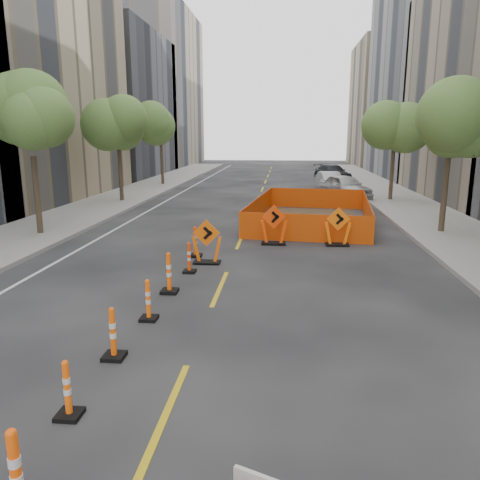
# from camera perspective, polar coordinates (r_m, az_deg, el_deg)

# --- Properties ---
(ground_plane) EXTENTS (140.00, 140.00, 0.00)m
(ground_plane) POSITION_cam_1_polar(r_m,az_deg,el_deg) (9.39, -5.89, -13.63)
(ground_plane) COLOR black
(sidewalk_left) EXTENTS (4.00, 90.00, 0.15)m
(sidewalk_left) POSITION_cam_1_polar(r_m,az_deg,el_deg) (23.27, -22.10, 1.69)
(sidewalk_left) COLOR gray
(sidewalk_left) RESTS_ON ground
(sidewalk_right) EXTENTS (4.00, 90.00, 0.15)m
(sidewalk_right) POSITION_cam_1_polar(r_m,az_deg,el_deg) (21.89, 24.76, 0.81)
(sidewalk_right) COLOR gray
(sidewalk_right) RESTS_ON ground
(bld_left_d) EXTENTS (12.00, 16.00, 14.00)m
(bld_left_d) POSITION_cam_1_polar(r_m,az_deg,el_deg) (51.08, -16.67, 15.43)
(bld_left_d) COLOR #4C4C51
(bld_left_d) RESTS_ON ground
(bld_left_e) EXTENTS (12.00, 20.00, 20.00)m
(bld_left_e) POSITION_cam_1_polar(r_m,az_deg,el_deg) (66.78, -11.38, 17.53)
(bld_left_e) COLOR gray
(bld_left_e) RESTS_ON ground
(bld_right_d) EXTENTS (12.00, 18.00, 20.00)m
(bld_right_d) POSITION_cam_1_polar(r_m,az_deg,el_deg) (51.12, 24.09, 18.26)
(bld_right_d) COLOR gray
(bld_right_d) RESTS_ON ground
(bld_right_e) EXTENTS (12.00, 14.00, 16.00)m
(bld_right_e) POSITION_cam_1_polar(r_m,az_deg,el_deg) (68.67, 19.00, 15.29)
(bld_right_e) COLOR tan
(bld_right_e) RESTS_ON ground
(tree_l_b) EXTENTS (2.80, 2.80, 5.95)m
(tree_l_b) POSITION_cam_1_polar(r_m,az_deg,el_deg) (20.87, -24.20, 12.67)
(tree_l_b) COLOR #382B1E
(tree_l_b) RESTS_ON ground
(tree_l_c) EXTENTS (2.80, 2.80, 5.95)m
(tree_l_c) POSITION_cam_1_polar(r_m,az_deg,el_deg) (30.00, -14.65, 13.05)
(tree_l_c) COLOR #382B1E
(tree_l_c) RESTS_ON ground
(tree_l_d) EXTENTS (2.80, 2.80, 5.95)m
(tree_l_d) POSITION_cam_1_polar(r_m,az_deg,el_deg) (39.56, -9.62, 13.11)
(tree_l_d) COLOR #382B1E
(tree_l_d) RESTS_ON ground
(tree_r_b) EXTENTS (2.80, 2.80, 5.95)m
(tree_r_b) POSITION_cam_1_polar(r_m,az_deg,el_deg) (21.31, 24.33, 12.64)
(tree_r_b) COLOR #382B1E
(tree_r_b) RESTS_ON ground
(tree_r_c) EXTENTS (2.80, 2.80, 5.95)m
(tree_r_c) POSITION_cam_1_polar(r_m,az_deg,el_deg) (30.97, 18.38, 12.80)
(tree_r_c) COLOR #382B1E
(tree_r_c) RESTS_ON ground
(channelizer_0) EXTENTS (0.45, 0.45, 1.13)m
(channelizer_0) POSITION_cam_1_polar(r_m,az_deg,el_deg) (6.15, -25.63, -24.42)
(channelizer_0) COLOR #FF520A
(channelizer_0) RESTS_ON ground
(channelizer_1) EXTENTS (0.37, 0.37, 0.93)m
(channelizer_1) POSITION_cam_1_polar(r_m,az_deg,el_deg) (7.74, -20.32, -16.66)
(channelizer_1) COLOR #F9580A
(channelizer_1) RESTS_ON ground
(channelizer_2) EXTENTS (0.40, 0.40, 1.03)m
(channelizer_2) POSITION_cam_1_polar(r_m,az_deg,el_deg) (9.27, -15.25, -10.89)
(channelizer_2) COLOR #ED500A
(channelizer_2) RESTS_ON ground
(channelizer_3) EXTENTS (0.38, 0.38, 0.97)m
(channelizer_3) POSITION_cam_1_polar(r_m,az_deg,el_deg) (10.92, -11.14, -7.17)
(channelizer_3) COLOR #FC5D0A
(channelizer_3) RESTS_ON ground
(channelizer_4) EXTENTS (0.44, 0.44, 1.12)m
(channelizer_4) POSITION_cam_1_polar(r_m,az_deg,el_deg) (12.63, -8.66, -3.97)
(channelizer_4) COLOR #FB550A
(channelizer_4) RESTS_ON ground
(channelizer_5) EXTENTS (0.38, 0.38, 0.96)m
(channelizer_5) POSITION_cam_1_polar(r_m,az_deg,el_deg) (14.40, -6.22, -2.14)
(channelizer_5) COLOR red
(channelizer_5) RESTS_ON ground
(channelizer_6) EXTENTS (0.43, 0.43, 1.08)m
(channelizer_6) POSITION_cam_1_polar(r_m,az_deg,el_deg) (16.23, -5.48, -0.20)
(channelizer_6) COLOR #DA3C09
(channelizer_6) RESTS_ON ground
(chevron_sign_left) EXTENTS (1.02, 0.64, 1.48)m
(chevron_sign_left) POSITION_cam_1_polar(r_m,az_deg,el_deg) (15.33, -4.08, -0.18)
(chevron_sign_left) COLOR #D95409
(chevron_sign_left) RESTS_ON ground
(chevron_sign_center) EXTENTS (1.19, 0.94, 1.56)m
(chevron_sign_center) POSITION_cam_1_polar(r_m,az_deg,el_deg) (18.00, 4.15, 1.89)
(chevron_sign_center) COLOR #FA420A
(chevron_sign_center) RESTS_ON ground
(chevron_sign_right) EXTENTS (1.02, 0.65, 1.49)m
(chevron_sign_right) POSITION_cam_1_polar(r_m,az_deg,el_deg) (18.13, 11.85, 1.61)
(chevron_sign_right) COLOR #FB650A
(chevron_sign_right) RESTS_ON ground
(safety_fence) EXTENTS (6.21, 9.46, 1.12)m
(safety_fence) POSITION_cam_1_polar(r_m,az_deg,el_deg) (22.98, 8.70, 3.59)
(safety_fence) COLOR #E3410B
(safety_fence) RESTS_ON ground
(parked_car_near) EXTENTS (3.54, 5.00, 1.58)m
(parked_car_near) POSITION_cam_1_polar(r_m,az_deg,el_deg) (31.87, 12.66, 6.38)
(parked_car_near) COLOR silver
(parked_car_near) RESTS_ON ground
(parked_car_mid) EXTENTS (2.03, 4.30, 1.36)m
(parked_car_mid) POSITION_cam_1_polar(r_m,az_deg,el_deg) (36.76, 10.90, 7.09)
(parked_car_mid) COLOR #B5B6BC
(parked_car_mid) RESTS_ON ground
(parked_car_far) EXTENTS (3.53, 5.42, 1.46)m
(parked_car_far) POSITION_cam_1_polar(r_m,az_deg,el_deg) (43.98, 11.20, 8.04)
(parked_car_far) COLOR black
(parked_car_far) RESTS_ON ground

